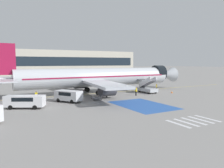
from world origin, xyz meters
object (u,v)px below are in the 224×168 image
object	(u,v)px
airliner	(97,77)
traffic_cone_0	(172,92)
service_van_2	(69,95)
ground_crew_3	(36,95)
ground_crew_1	(106,93)
terminal_building	(47,63)
fuel_tanker	(47,80)
baggage_cart	(96,98)
boarding_stairs_forward	(147,88)
ground_crew_0	(157,87)
ground_crew_2	(136,91)
service_van_0	(25,101)

from	to	relation	value
airliner	traffic_cone_0	xyz separation A→B (m)	(14.39, -7.55, -3.20)
service_van_2	ground_crew_3	bearing A→B (deg)	-77.18
traffic_cone_0	ground_crew_1	bearing A→B (deg)	173.93
ground_crew_1	terminal_building	distance (m)	83.13
fuel_tanker	baggage_cart	distance (m)	28.61
ground_crew_1	ground_crew_3	size ratio (longest dim) A/B	1.01
fuel_tanker	boarding_stairs_forward	bearing A→B (deg)	-141.63
service_van_2	traffic_cone_0	bearing A→B (deg)	145.48
baggage_cart	ground_crew_0	size ratio (longest dim) A/B	1.68
service_van_2	baggage_cart	xyz separation A→B (m)	(5.20, 0.17, -0.91)
boarding_stairs_forward	terminal_building	xyz separation A→B (m)	(-3.43, 81.17, 5.65)
airliner	ground_crew_0	xyz separation A→B (m)	(13.79, -3.20, -2.46)
ground_crew_0	terminal_building	distance (m)	80.39
ground_crew_2	ground_crew_3	world-z (taller)	ground_crew_2
ground_crew_3	ground_crew_0	bearing A→B (deg)	-171.66
fuel_tanker	ground_crew_3	size ratio (longest dim) A/B	5.86
baggage_cart	ground_crew_0	distance (m)	17.64
service_van_0	ground_crew_0	xyz separation A→B (m)	(29.53, 5.95, -0.16)
ground_crew_2	service_van_0	bearing A→B (deg)	-88.83
traffic_cone_0	ground_crew_3	bearing A→B (deg)	170.40
airliner	ground_crew_3	world-z (taller)	airliner
ground_crew_2	terminal_building	world-z (taller)	terminal_building
traffic_cone_0	boarding_stairs_forward	bearing A→B (deg)	144.97
ground_crew_2	traffic_cone_0	world-z (taller)	ground_crew_2
ground_crew_2	ground_crew_3	bearing A→B (deg)	-106.95
airliner	service_van_0	bearing A→B (deg)	-59.78
ground_crew_0	ground_crew_2	distance (m)	8.99
service_van_0	service_van_2	world-z (taller)	service_van_2
boarding_stairs_forward	ground_crew_0	bearing A→B (deg)	19.16
service_van_2	boarding_stairs_forward	bearing A→B (deg)	154.56
ground_crew_2	fuel_tanker	bearing A→B (deg)	-163.71
terminal_building	service_van_0	bearing A→B (deg)	-104.60
baggage_cart	ground_crew_1	bearing A→B (deg)	-145.37
fuel_tanker	baggage_cart	size ratio (longest dim) A/B	3.24
traffic_cone_0	terminal_building	bearing A→B (deg)	95.28
airliner	fuel_tanker	distance (m)	22.32
terminal_building	ground_crew_2	bearing A→B (deg)	-90.76
airliner	service_van_2	distance (m)	11.44
airliner	ground_crew_2	bearing A→B (deg)	39.47
ground_crew_0	ground_crew_1	xyz separation A→B (m)	(-14.61, -2.73, -0.06)
service_van_2	ground_crew_2	xyz separation A→B (m)	(14.12, 0.46, -0.17)
service_van_0	ground_crew_2	bearing A→B (deg)	124.98
service_van_0	baggage_cart	xyz separation A→B (m)	(12.32, 2.17, -0.89)
ground_crew_1	ground_crew_0	bearing A→B (deg)	164.78
ground_crew_0	traffic_cone_0	bearing A→B (deg)	-129.63
ground_crew_0	ground_crew_3	world-z (taller)	ground_crew_0
service_van_2	ground_crew_1	size ratio (longest dim) A/B	3.07
service_van_2	ground_crew_3	xyz separation A→B (m)	(-4.46, 4.25, -0.26)
ground_crew_3	service_van_2	bearing A→B (deg)	145.33
airliner	fuel_tanker	bearing A→B (deg)	-165.00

